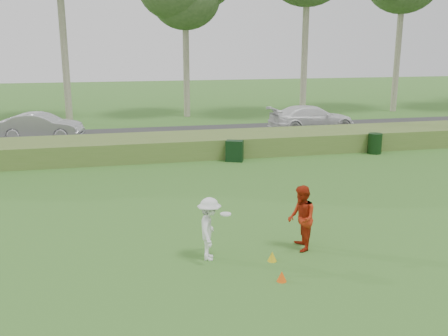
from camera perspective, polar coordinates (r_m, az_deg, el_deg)
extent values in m
plane|color=#316B23|center=(12.46, 4.19, -10.22)|extent=(120.00, 120.00, 0.00)
cube|color=#50702C|center=(23.55, -4.37, 2.61)|extent=(80.00, 3.00, 0.90)
cube|color=#2D2D2D|center=(28.50, -5.88, 3.72)|extent=(80.00, 6.00, 0.06)
cylinder|color=gray|center=(35.75, -4.40, 15.06)|extent=(0.44, 0.44, 11.50)
cylinder|color=gray|center=(35.98, 9.36, 16.90)|extent=(0.44, 0.44, 14.00)
cylinder|color=gray|center=(40.75, 19.50, 15.61)|extent=(0.44, 0.44, 13.50)
imported|color=white|center=(12.10, -1.68, -6.97)|extent=(0.81, 1.11, 1.55)
cylinder|color=white|center=(12.06, 0.18, -5.29)|extent=(0.27, 0.27, 0.03)
imported|color=#AB250E|center=(12.75, 8.83, -5.70)|extent=(0.76, 0.90, 1.68)
cone|color=#FF5A0D|center=(11.33, 6.61, -12.19)|extent=(0.22, 0.22, 0.24)
cone|color=gold|center=(12.27, 5.53, -10.02)|extent=(0.22, 0.22, 0.25)
cube|color=black|center=(22.16, 1.22, 1.96)|extent=(0.87, 0.73, 0.94)
cylinder|color=black|center=(24.79, 16.86, 2.70)|extent=(0.82, 0.82, 0.97)
imported|color=#B8B8BC|center=(28.75, -20.15, 4.52)|extent=(4.52, 2.37, 1.42)
imported|color=white|center=(30.00, 10.00, 5.61)|extent=(5.22, 2.29, 1.49)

